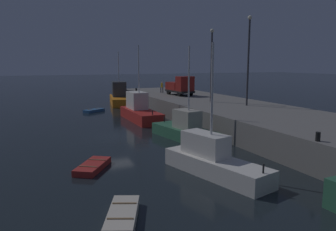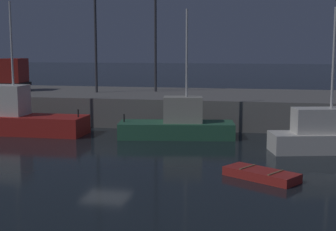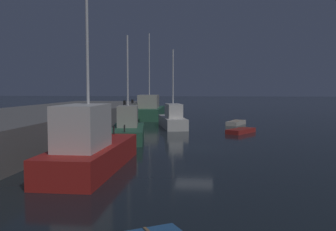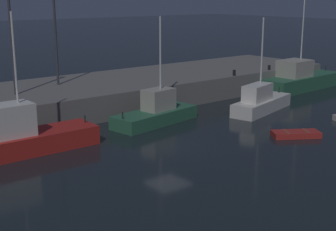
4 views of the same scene
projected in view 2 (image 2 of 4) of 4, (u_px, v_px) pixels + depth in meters
The scene contains 9 objects.
ground_plane at pixel (105, 153), 26.21m from camera, with size 320.00×320.00×0.00m, color black.
pier_quay at pixel (158, 106), 38.87m from camera, with size 56.01×10.65×2.08m.
fishing_boat_blue at pixel (178, 124), 30.58m from camera, with size 7.50×3.54×7.99m.
fishing_boat_orange at pixel (17, 117), 32.04m from camera, with size 8.47×2.60×8.59m.
fishing_boat_grey at pixel (333, 136), 26.34m from camera, with size 7.53×3.71×7.74m.
rowboat_white_mid at pixel (261, 174), 20.93m from camera, with size 3.42×2.83×0.43m.
lamp_post_west at pixel (95, 31), 38.33m from camera, with size 0.44×0.44×8.34m.
lamp_post_east at pixel (155, 25), 39.15m from camera, with size 0.44×0.44×9.34m.
utility_truck at pixel (0, 75), 40.49m from camera, with size 5.14×2.47×2.69m.
Camera 2 is at (8.38, -24.51, 5.59)m, focal length 51.89 mm.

